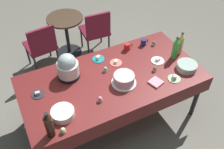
# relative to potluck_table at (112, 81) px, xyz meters

# --- Properties ---
(ground) EXTENTS (9.00, 9.00, 0.00)m
(ground) POSITION_rel_potluck_table_xyz_m (0.00, 0.00, -0.69)
(ground) COLOR slate
(potluck_table) EXTENTS (2.20, 1.10, 0.75)m
(potluck_table) POSITION_rel_potluck_table_xyz_m (0.00, 0.00, 0.00)
(potluck_table) COLOR maroon
(potluck_table) RESTS_ON ground
(frosted_layer_cake) EXTENTS (0.30, 0.30, 0.13)m
(frosted_layer_cake) POSITION_rel_potluck_table_xyz_m (0.08, -0.15, 0.12)
(frosted_layer_cake) COLOR silver
(frosted_layer_cake) RESTS_ON potluck_table
(slow_cooker) EXTENTS (0.27, 0.27, 0.33)m
(slow_cooker) POSITION_rel_potluck_table_xyz_m (-0.45, 0.25, 0.21)
(slow_cooker) COLOR black
(slow_cooker) RESTS_ON potluck_table
(glass_salad_bowl) EXTENTS (0.25, 0.25, 0.08)m
(glass_salad_bowl) POSITION_rel_potluck_table_xyz_m (0.90, -0.28, 0.10)
(glass_salad_bowl) COLOR #B2C6BC
(glass_salad_bowl) RESTS_ON potluck_table
(ceramic_snack_bowl) EXTENTS (0.25, 0.25, 0.08)m
(ceramic_snack_bowl) POSITION_rel_potluck_table_xyz_m (-0.71, -0.28, 0.10)
(ceramic_snack_bowl) COLOR silver
(ceramic_snack_bowl) RESTS_ON potluck_table
(dessert_plate_teal) EXTENTS (0.16, 0.16, 0.05)m
(dessert_plate_teal) POSITION_rel_potluck_table_xyz_m (-0.01, 0.39, 0.07)
(dessert_plate_teal) COLOR teal
(dessert_plate_teal) RESTS_ON potluck_table
(dessert_plate_coral) EXTENTS (0.16, 0.16, 0.04)m
(dessert_plate_coral) POSITION_rel_potluck_table_xyz_m (0.17, 0.22, 0.07)
(dessert_plate_coral) COLOR #E07266
(dessert_plate_coral) RESTS_ON potluck_table
(dessert_plate_sage) EXTENTS (0.16, 0.16, 0.06)m
(dessert_plate_sage) POSITION_rel_potluck_table_xyz_m (0.66, -0.36, 0.08)
(dessert_plate_sage) COLOR #8CA87F
(dessert_plate_sage) RESTS_ON potluck_table
(dessert_plate_white) EXTENTS (0.17, 0.17, 0.04)m
(dessert_plate_white) POSITION_rel_potluck_table_xyz_m (0.67, 0.01, 0.07)
(dessert_plate_white) COLOR white
(dessert_plate_white) RESTS_ON potluck_table
(dessert_plate_charcoal) EXTENTS (0.14, 0.14, 0.04)m
(dessert_plate_charcoal) POSITION_rel_potluck_table_xyz_m (-0.87, 0.13, 0.07)
(dessert_plate_charcoal) COLOR #2D2D33
(dessert_plate_charcoal) RESTS_ON potluck_table
(cupcake_rose) EXTENTS (0.05, 0.05, 0.07)m
(cupcake_rose) POSITION_rel_potluck_table_xyz_m (-0.78, -0.47, 0.09)
(cupcake_rose) COLOR beige
(cupcake_rose) RESTS_ON potluck_table
(cupcake_vanilla) EXTENTS (0.05, 0.05, 0.07)m
(cupcake_vanilla) POSITION_rel_potluck_table_xyz_m (0.81, 0.32, 0.09)
(cupcake_vanilla) COLOR beige
(cupcake_vanilla) RESTS_ON potluck_table
(cupcake_mint) EXTENTS (0.05, 0.05, 0.07)m
(cupcake_mint) POSITION_rel_potluck_table_xyz_m (-0.02, 0.14, 0.09)
(cupcake_mint) COLOR beige
(cupcake_mint) RESTS_ON potluck_table
(cupcake_berry) EXTENTS (0.05, 0.05, 0.07)m
(cupcake_berry) POSITION_rel_potluck_table_xyz_m (0.53, -0.13, 0.09)
(cupcake_berry) COLOR beige
(cupcake_berry) RESTS_ON potluck_table
(cupcake_cocoa) EXTENTS (0.05, 0.05, 0.07)m
(cupcake_cocoa) POSITION_rel_potluck_table_xyz_m (-0.28, -0.27, 0.09)
(cupcake_cocoa) COLOR beige
(cupcake_cocoa) RESTS_ON potluck_table
(soda_bottle_cola) EXTENTS (0.08, 0.08, 0.33)m
(soda_bottle_cola) POSITION_rel_potluck_table_xyz_m (-0.88, -0.44, 0.21)
(soda_bottle_cola) COLOR #33190F
(soda_bottle_cola) RESTS_ON potluck_table
(soda_bottle_ginger_ale) EXTENTS (0.07, 0.07, 0.33)m
(soda_bottle_ginger_ale) POSITION_rel_potluck_table_xyz_m (1.01, 0.02, 0.21)
(soda_bottle_ginger_ale) COLOR gold
(soda_bottle_ginger_ale) RESTS_ON potluck_table
(soda_bottle_lime_soda) EXTENTS (0.08, 0.08, 0.32)m
(soda_bottle_lime_soda) POSITION_rel_potluck_table_xyz_m (0.89, -0.03, 0.21)
(soda_bottle_lime_soda) COLOR green
(soda_bottle_lime_soda) RESTS_ON potluck_table
(coffee_mug_navy) EXTENTS (0.11, 0.07, 0.09)m
(coffee_mug_navy) POSITION_rel_potluck_table_xyz_m (0.68, 0.38, 0.11)
(coffee_mug_navy) COLOR navy
(coffee_mug_navy) RESTS_ON potluck_table
(coffee_mug_red) EXTENTS (0.12, 0.08, 0.10)m
(coffee_mug_red) POSITION_rel_potluck_table_xyz_m (0.43, 0.39, 0.11)
(coffee_mug_red) COLOR #B2231E
(coffee_mug_red) RESTS_ON potluck_table
(paper_napkin_stack) EXTENTS (0.17, 0.17, 0.02)m
(paper_napkin_stack) POSITION_rel_potluck_table_xyz_m (0.42, -0.32, 0.07)
(paper_napkin_stack) COLOR pink
(paper_napkin_stack) RESTS_ON potluck_table
(maroon_chair_left) EXTENTS (0.49, 0.49, 0.85)m
(maroon_chair_left) POSITION_rel_potluck_table_xyz_m (-0.54, 1.39, -0.20)
(maroon_chair_left) COLOR maroon
(maroon_chair_left) RESTS_ON ground
(maroon_chair_right) EXTENTS (0.46, 0.46, 0.85)m
(maroon_chair_right) POSITION_rel_potluck_table_xyz_m (0.40, 1.39, -0.20)
(maroon_chair_right) COLOR maroon
(maroon_chair_right) RESTS_ON ground
(round_cafe_table) EXTENTS (0.60, 0.60, 0.72)m
(round_cafe_table) POSITION_rel_potluck_table_xyz_m (-0.05, 1.62, -0.19)
(round_cafe_table) COLOR #473323
(round_cafe_table) RESTS_ON ground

